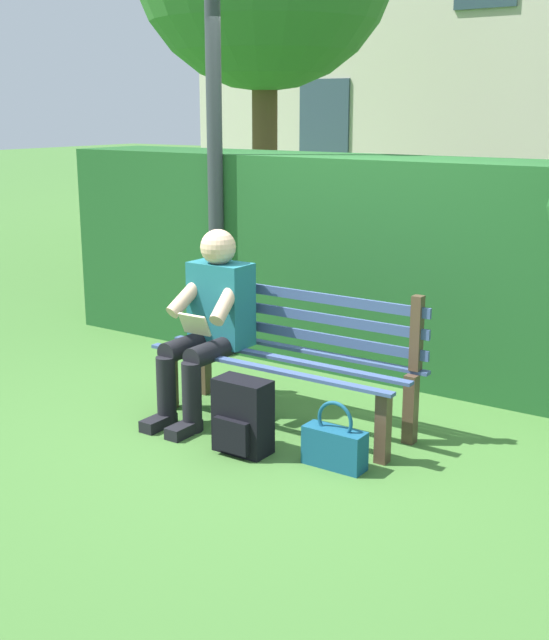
{
  "coord_description": "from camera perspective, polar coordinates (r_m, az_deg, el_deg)",
  "views": [
    {
      "loc": [
        -2.66,
        3.98,
        1.87
      ],
      "look_at": [
        0.0,
        0.1,
        0.68
      ],
      "focal_mm": 47.01,
      "sensor_mm": 36.0,
      "label": 1
    }
  ],
  "objects": [
    {
      "name": "person_seated",
      "position": [
        5.16,
        -4.46,
        0.01
      ],
      "size": [
        0.44,
        0.73,
        1.16
      ],
      "color": "#1E6672",
      "rests_on": "ground"
    },
    {
      "name": "hedge_backdrop",
      "position": [
        6.15,
        6.72,
        4.19
      ],
      "size": [
        5.24,
        0.82,
        1.64
      ],
      "color": "#1E5123",
      "rests_on": "ground"
    },
    {
      "name": "lamp_post",
      "position": [
        6.34,
        -4.21,
        18.38
      ],
      "size": [
        0.3,
        0.3,
        3.8
      ],
      "color": "#2D3338",
      "rests_on": "ground"
    },
    {
      "name": "backpack",
      "position": [
        4.68,
        -2.2,
        -6.61
      ],
      "size": [
        0.31,
        0.25,
        0.42
      ],
      "color": "black",
      "rests_on": "ground"
    },
    {
      "name": "park_bench",
      "position": [
        5.07,
        1.17,
        -2.25
      ],
      "size": [
        1.67,
        0.5,
        0.86
      ],
      "color": "#4C3828",
      "rests_on": "ground"
    },
    {
      "name": "ground",
      "position": [
        5.14,
        0.63,
        -7.09
      ],
      "size": [
        60.0,
        60.0,
        0.0
      ],
      "primitive_type": "plane",
      "color": "#3D6B2D"
    },
    {
      "name": "building_facade",
      "position": [
        13.89,
        16.2,
        18.63
      ],
      "size": [
        10.21,
        2.76,
        6.13
      ],
      "color": "beige",
      "rests_on": "ground"
    },
    {
      "name": "handbag",
      "position": [
        4.53,
        4.11,
        -8.52
      ],
      "size": [
        0.35,
        0.13,
        0.37
      ],
      "color": "navy",
      "rests_on": "ground"
    }
  ]
}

